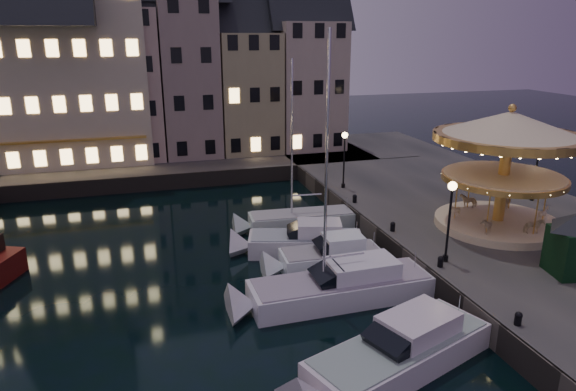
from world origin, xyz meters
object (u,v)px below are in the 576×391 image
object	(u,v)px
bollard_c	(393,226)
motorboat_d	(324,260)
streetlamp_d	(537,162)
motorboat_f	(293,222)
motorboat_b	(393,356)
streetlamp_c	(344,152)
motorboat_c	(333,288)
bollard_d	(355,198)
carousel	(507,148)
bollard_a	(518,318)
bollard_b	(441,261)
ticket_kiosk	(576,233)
motorboat_e	(298,243)
streetlamp_b	(450,210)

from	to	relation	value
bollard_c	motorboat_d	distance (m)	4.96
streetlamp_d	motorboat_f	distance (m)	16.96
motorboat_b	motorboat_d	xyz separation A→B (m)	(0.50, 8.92, -0.01)
streetlamp_c	bollard_c	world-z (taller)	streetlamp_c
streetlamp_c	motorboat_c	xyz separation A→B (m)	(-6.02, -13.52, -3.34)
bollard_d	carousel	distance (m)	10.18
bollard_a	bollard_b	xyz separation A→B (m)	(0.00, 5.50, 0.00)
carousel	ticket_kiosk	size ratio (longest dim) A/B	2.35
motorboat_b	streetlamp_c	bearing A→B (deg)	73.15
motorboat_d	carousel	xyz separation A→B (m)	(10.99, 0.10, 5.44)
bollard_a	motorboat_e	distance (m)	13.01
streetlamp_d	motorboat_d	bearing A→B (deg)	-167.31
streetlamp_c	bollard_b	distance (m)	14.22
motorboat_b	motorboat_e	world-z (taller)	same
streetlamp_d	motorboat_b	distance (m)	21.55
motorboat_c	bollard_b	bearing A→B (deg)	-5.05
streetlamp_d	carousel	world-z (taller)	carousel
bollard_d	ticket_kiosk	size ratio (longest dim) A/B	0.16
streetlamp_b	bollard_c	bearing A→B (deg)	97.59
streetlamp_c	motorboat_f	size ratio (longest dim) A/B	0.40
bollard_c	motorboat_f	size ratio (longest dim) A/B	0.05
bollard_a	bollard_c	size ratio (longest dim) A/B	1.00
motorboat_f	carousel	distance (m)	13.60
bollard_a	ticket_kiosk	bearing A→B (deg)	29.31
motorboat_d	streetlamp_c	bearing A→B (deg)	62.61
ticket_kiosk	bollard_a	bearing A→B (deg)	-150.69
streetlamp_b	motorboat_e	size ratio (longest dim) A/B	0.55
streetlamp_d	bollard_d	world-z (taller)	streetlamp_d
motorboat_c	motorboat_f	xyz separation A→B (m)	(0.92, 9.54, -0.15)
motorboat_b	carousel	world-z (taller)	carousel
bollard_c	bollard_b	bearing A→B (deg)	-90.00
motorboat_d	motorboat_f	bearing A→B (deg)	88.14
motorboat_e	carousel	size ratio (longest dim) A/B	0.92
motorboat_b	motorboat_f	bearing A→B (deg)	87.35
streetlamp_b	bollard_b	world-z (taller)	streetlamp_b
motorboat_d	motorboat_f	distance (m)	6.26
bollard_b	motorboat_e	distance (m)	8.33
motorboat_b	motorboat_e	bearing A→B (deg)	90.57
streetlamp_b	motorboat_b	size ratio (longest dim) A/B	0.47
motorboat_b	motorboat_c	xyz separation A→B (m)	(-0.22, 5.64, 0.04)
streetlamp_d	streetlamp_c	bearing A→B (deg)	150.09
bollard_b	motorboat_e	world-z (taller)	motorboat_e
streetlamp_c	ticket_kiosk	size ratio (longest dim) A/B	1.18
streetlamp_d	bollard_d	size ratio (longest dim) A/B	7.32
streetlamp_d	motorboat_d	distance (m)	17.35
motorboat_b	motorboat_c	world-z (taller)	motorboat_c
bollard_a	carousel	size ratio (longest dim) A/B	0.07
motorboat_e	ticket_kiosk	world-z (taller)	ticket_kiosk
bollard_c	streetlamp_b	bearing A→B (deg)	-82.41
streetlamp_d	bollard_a	bearing A→B (deg)	-132.47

